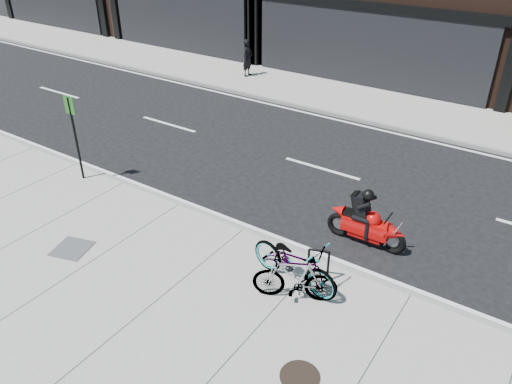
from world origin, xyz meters
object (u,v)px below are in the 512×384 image
Objects in this scene: bike_rack at (318,262)px; motorcycle at (370,224)px; bicycle_front at (294,261)px; manhole_cover at (300,376)px; utility_grate at (72,248)px; sign_post at (74,131)px; bicycle_rear at (295,278)px; pedestrian at (248,58)px.

motorcycle is (0.31, 1.86, 0.00)m from bike_rack.
bicycle_front is 3.07× the size of manhole_cover.
sign_post is (-2.41, 2.30, 1.40)m from utility_grate.
pedestrian is (-8.82, 11.18, 0.29)m from bicycle_rear.
manhole_cover is (1.25, -1.94, -0.52)m from bicycle_front.
bicycle_front reaches higher than manhole_cover.
bike_rack is 7.45m from sign_post.
pedestrian is 16.10m from manhole_cover.
pedestrian reaches higher than manhole_cover.
motorcycle reaches higher than manhole_cover.
sign_post reaches higher than bicycle_front.
bike_rack is at bearing -37.29° from bicycle_front.
bicycle_rear is 5.07m from utility_grate.
bicycle_front is 0.86× the size of sign_post.
pedestrian is at bearing 136.01° from motorcycle.
bike_rack is 0.48× the size of pedestrian.
manhole_cover is (9.83, -12.73, -0.77)m from pedestrian.
pedestrian is at bearing 107.56° from utility_grate.
bicycle_rear is at bearing -98.93° from bike_rack.
bike_rack reaches higher than manhole_cover.
manhole_cover is at bearing -1.80° from utility_grate.
bicycle_front is 13.79m from pedestrian.
utility_grate is (3.97, -12.54, -0.77)m from pedestrian.
sign_post is at bearing 93.45° from bicycle_front.
bicycle_rear is at bearing -140.74° from bicycle_front.
motorcycle reaches higher than bicycle_rear.
bike_rack is at bearing 111.36° from manhole_cover.
pedestrian is at bearing 46.43° from bicycle_front.
bicycle_rear is 0.87× the size of motorcycle.
motorcycle is at bearing 5.23° from sign_post.
bike_rack is 1.13× the size of manhole_cover.
sign_post is (-7.03, 0.55, 0.88)m from bicycle_front.
pedestrian reaches higher than motorcycle.
bike_rack is 0.46× the size of bicycle_rear.
bike_rack is at bearing -100.76° from motorcycle.
sign_post is at bearing -176.03° from pedestrian.
bicycle_front is at bearing -11.37° from sign_post.
sign_post is at bearing 163.27° from manhole_cover.
bicycle_front is 2.30m from motorcycle.
bicycle_front is 0.45m from bicycle_rear.
sign_post reaches higher than motorcycle.
sign_post is (-7.69, -1.66, 0.97)m from motorcycle.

